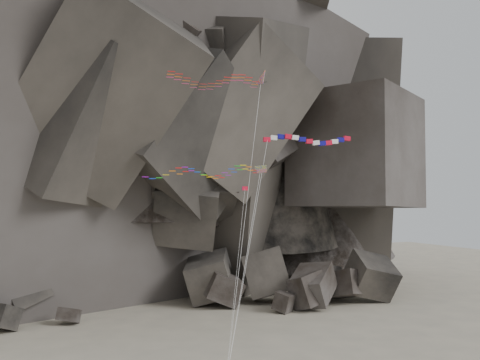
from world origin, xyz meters
name	(u,v)px	position (x,y,z in m)	size (l,w,h in m)	color
headland	(118,87)	(0.00, 70.00, 42.00)	(110.00, 70.00, 84.00)	#4A443D
boulder_field	(252,290)	(16.04, 34.79, 2.74)	(65.42, 20.43, 10.52)	#47423F
delta_kite	(211,80)	(-3.02, 2.31, 29.41)	(10.35, 6.22, 29.20)	red
banner_kite	(308,141)	(7.46, 1.82, 23.81)	(15.91, 6.71, 22.83)	red
parafoil_kite	(200,172)	(-4.88, 0.10, 20.26)	(12.20, 3.82, 19.35)	#CED50B
pennant_kite	(241,220)	(-0.78, 0.04, 15.80)	(3.93, 4.13, 17.31)	red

